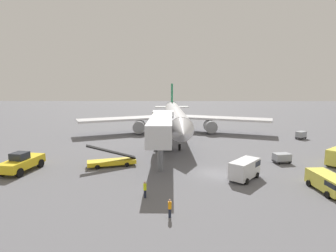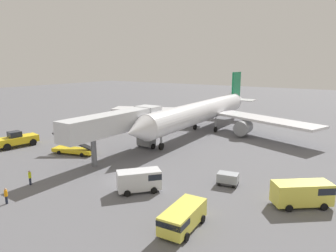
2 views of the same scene
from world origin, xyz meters
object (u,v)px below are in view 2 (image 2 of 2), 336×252
ground_crew_worker_midground (30,177)px  service_van_rear_right (140,179)px  pushback_tug (17,140)px  baggage_cart_mid_center (228,179)px  service_van_near_left (182,217)px  belt_loader_truck (74,149)px  airplane_at_gate (204,111)px  service_van_far_left (303,193)px  ground_crew_worker_foreground (6,195)px  jet_bridge (121,123)px

ground_crew_worker_midground → service_van_rear_right: bearing=26.1°
pushback_tug → baggage_cart_mid_center: 34.96m
service_van_rear_right → ground_crew_worker_midground: size_ratio=2.80×
service_van_near_left → belt_loader_truck: bearing=159.9°
airplane_at_gate → belt_loader_truck: 26.41m
airplane_at_gate → service_van_rear_right: (7.78, -29.57, -2.72)m
airplane_at_gate → service_van_far_left: 32.84m
airplane_at_gate → baggage_cart_mid_center: 27.44m
belt_loader_truck → ground_crew_worker_foreground: size_ratio=4.18×
jet_bridge → baggage_cart_mid_center: jet_bridge is taller
service_van_rear_right → ground_crew_worker_midground: 12.53m
service_van_rear_right → service_van_far_left: bearing=21.8°
service_van_far_left → ground_crew_worker_midground: (-26.13, -11.48, -0.45)m
service_van_far_left → ground_crew_worker_midground: service_van_far_left is taller
belt_loader_truck → ground_crew_worker_midground: belt_loader_truck is taller
service_van_rear_right → baggage_cart_mid_center: service_van_rear_right is taller
service_van_rear_right → service_van_far_left: (14.89, 5.96, 0.04)m
pushback_tug → baggage_cart_mid_center: (34.71, 4.20, -0.41)m
service_van_rear_right → ground_crew_worker_foreground: 12.96m
service_van_rear_right → service_van_near_left: (7.57, -3.94, -0.24)m
jet_bridge → service_van_far_left: bearing=-4.8°
service_van_rear_right → service_van_far_left: 16.03m
pushback_tug → ground_crew_worker_midground: 18.30m
service_van_far_left → ground_crew_worker_midground: 28.54m
airplane_at_gate → ground_crew_worker_midground: size_ratio=27.90×
belt_loader_truck → service_van_rear_right: bearing=-16.4°
service_van_rear_right → ground_crew_worker_foreground: service_van_rear_right is taller
belt_loader_truck → baggage_cart_mid_center: 23.83m
service_van_rear_right → belt_loader_truck: bearing=163.6°
service_van_near_left → ground_crew_worker_midground: size_ratio=3.12×
jet_bridge → service_van_near_left: (17.59, -11.97, -3.84)m
airplane_at_gate → ground_crew_worker_midground: 35.39m
service_van_rear_right → airplane_at_gate: bearing=104.7°
belt_loader_truck → ground_crew_worker_midground: bearing=-62.2°
airplane_at_gate → ground_crew_worker_midground: airplane_at_gate is taller
airplane_at_gate → service_van_far_left: airplane_at_gate is taller
airplane_at_gate → baggage_cart_mid_center: (14.79, -22.89, -3.25)m
airplane_at_gate → jet_bridge: bearing=-95.9°
belt_loader_truck → service_van_near_left: bearing=-20.1°
service_van_far_left → ground_crew_worker_midground: size_ratio=3.28×
belt_loader_truck → airplane_at_gate: bearing=70.0°
service_van_near_left → baggage_cart_mid_center: size_ratio=2.11×
service_van_near_left → service_van_rear_right: bearing=152.5°
airplane_at_gate → service_van_far_left: (22.67, -23.61, -2.68)m
jet_bridge → service_van_near_left: 21.62m
airplane_at_gate → service_van_far_left: size_ratio=8.51×
airplane_at_gate → service_van_far_left: bearing=-46.2°
airplane_at_gate → pushback_tug: airplane_at_gate is taller
pushback_tug → jet_bridge: bearing=17.4°
ground_crew_worker_foreground → ground_crew_worker_midground: size_ratio=0.97×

